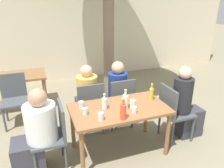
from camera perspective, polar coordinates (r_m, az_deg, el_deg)
ground_plane at (r=3.50m, az=1.76°, el=-16.91°), size 30.00×30.00×0.00m
cafe_building_wall at (r=6.24m, az=-10.65°, el=14.00°), size 10.00×0.08×2.80m
dining_table_front at (r=3.14m, az=1.89°, el=-7.68°), size 1.37×0.77×0.73m
dining_table_back at (r=4.83m, az=-24.05°, el=0.96°), size 1.22×0.73×0.73m
patio_chair_0 at (r=3.03m, az=-14.87°, el=-12.18°), size 0.44×0.44×0.93m
patio_chair_1 at (r=3.60m, az=15.64°, el=-6.51°), size 0.44×0.44×0.93m
patio_chair_2 at (r=3.64m, az=-5.79°, el=-5.46°), size 0.44×0.44×0.93m
patio_chair_3 at (r=3.79m, az=2.26°, el=-4.19°), size 0.44×0.44×0.93m
patio_chair_4 at (r=4.31m, az=-24.19°, el=-2.93°), size 0.44×0.44×0.93m
person_seated_0 at (r=3.03m, az=-19.38°, el=-12.70°), size 0.60×0.40×1.18m
person_seated_1 at (r=3.74m, az=18.70°, el=-5.67°), size 0.55×0.30×1.23m
person_seated_2 at (r=3.85m, az=-6.69°, el=-4.04°), size 0.35×0.57×1.17m
person_seated_3 at (r=4.00m, az=0.96°, el=-2.83°), size 0.33×0.57×1.18m
water_bottle_0 at (r=3.03m, az=-1.98°, el=-5.00°), size 0.07×0.07×0.23m
oil_cruet_1 at (r=3.35m, az=10.25°, el=-2.49°), size 0.07×0.07×0.26m
water_bottle_2 at (r=3.04m, az=3.50°, el=-4.52°), size 0.08×0.08×0.29m
soda_bottle_3 at (r=2.78m, az=2.94°, el=-7.11°), size 0.08×0.08×0.29m
drinking_glass_0 at (r=2.96m, az=5.84°, el=-6.75°), size 0.07×0.07×0.10m
drinking_glass_1 at (r=2.78m, az=-2.96°, el=-8.46°), size 0.08×0.08×0.11m
drinking_glass_2 at (r=3.06m, az=5.45°, el=-5.32°), size 0.08×0.08×0.13m
drinking_glass_3 at (r=2.93m, az=-7.12°, el=-7.09°), size 0.07×0.07×0.10m
drinking_glass_4 at (r=3.10m, az=-8.02°, el=-5.42°), size 0.08×0.08×0.10m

